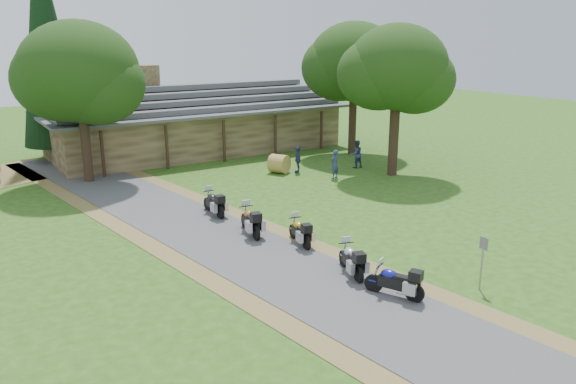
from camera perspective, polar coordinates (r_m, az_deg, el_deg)
ground at (r=19.19m, az=3.56°, el=-9.82°), size 120.00×120.00×0.00m
driveway at (r=22.04m, az=-3.67°, el=-6.34°), size 51.95×51.95×0.00m
lodge at (r=41.69m, az=-9.32°, el=7.51°), size 21.40×9.40×4.90m
motorcycle_row_a at (r=18.69m, az=10.75°, el=-8.75°), size 1.30×1.86×1.22m
motorcycle_row_b at (r=20.15m, az=6.44°, el=-6.69°), size 1.09×1.90×1.24m
motorcycle_row_c at (r=22.85m, az=1.20°, el=-3.87°), size 0.90×1.84×1.21m
motorcycle_row_d at (r=23.95m, az=-3.85°, el=-2.78°), size 1.01×2.07×1.35m
motorcycle_row_e at (r=26.72m, az=-7.57°, el=-0.99°), size 0.67×1.90×1.29m
person_a at (r=33.26m, az=4.77°, el=3.09°), size 0.67×0.56×2.03m
person_b at (r=36.13m, az=6.95°, el=4.08°), size 0.61×0.46×2.08m
person_c at (r=34.57m, az=1.01°, el=3.57°), size 0.65×0.69×1.96m
hay_bale at (r=34.60m, az=-0.92°, el=2.89°), size 1.51×1.47×1.15m
sign_post at (r=19.84m, az=19.09°, el=-6.86°), size 0.34×0.06×1.88m
oak_lodge_left at (r=33.84m, az=-20.30°, el=9.36°), size 6.60×6.60×10.14m
oak_lodge_right at (r=39.88m, az=6.70°, el=11.24°), size 6.38×6.38×10.43m
oak_driveway at (r=34.02m, az=10.94°, el=10.28°), size 5.86×5.86×10.39m
cedar_near at (r=40.68m, az=-23.31°, el=13.32°), size 4.09×4.09×14.86m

